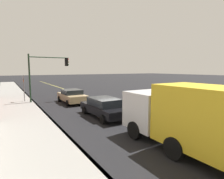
# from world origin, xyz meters

# --- Properties ---
(ground) EXTENTS (200.00, 200.00, 0.00)m
(ground) POSITION_xyz_m (0.00, 0.00, 0.00)
(ground) COLOR black
(sidewalk_slab) EXTENTS (80.00, 3.30, 0.15)m
(sidewalk_slab) POSITION_xyz_m (0.00, 8.25, 0.07)
(sidewalk_slab) COLOR gray
(sidewalk_slab) RESTS_ON ground
(curb_edge) EXTENTS (80.00, 0.16, 0.15)m
(curb_edge) POSITION_xyz_m (0.00, 6.68, 0.07)
(curb_edge) COLOR slate
(curb_edge) RESTS_ON ground
(lane_stripe_center) EXTENTS (80.00, 0.16, 0.01)m
(lane_stripe_center) POSITION_xyz_m (0.00, 0.00, 0.01)
(lane_stripe_center) COLOR #D8CC4C
(lane_stripe_center) RESTS_ON ground
(car_tan) EXTENTS (4.50, 2.09, 1.42)m
(car_tan) POSITION_xyz_m (2.84, 3.21, 0.74)
(car_tan) COLOR tan
(car_tan) RESTS_ON ground
(car_black) EXTENTS (4.76, 2.08, 1.42)m
(car_black) POSITION_xyz_m (-3.86, 3.00, 0.75)
(car_black) COLOR black
(car_black) RESTS_ON ground
(truck_yellow) EXTENTS (7.47, 2.40, 2.91)m
(truck_yellow) POSITION_xyz_m (-11.36, 2.70, 1.57)
(truck_yellow) COLOR silver
(truck_yellow) RESTS_ON ground
(traffic_light_mast) EXTENTS (0.28, 4.23, 5.10)m
(traffic_light_mast) POSITION_xyz_m (4.75, 5.30, 3.53)
(traffic_light_mast) COLOR #1E3823
(traffic_light_mast) RESTS_ON ground
(street_sign_post) EXTENTS (0.60, 0.08, 2.87)m
(street_sign_post) POSITION_xyz_m (5.57, 7.51, 1.69)
(street_sign_post) COLOR slate
(street_sign_post) RESTS_ON ground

